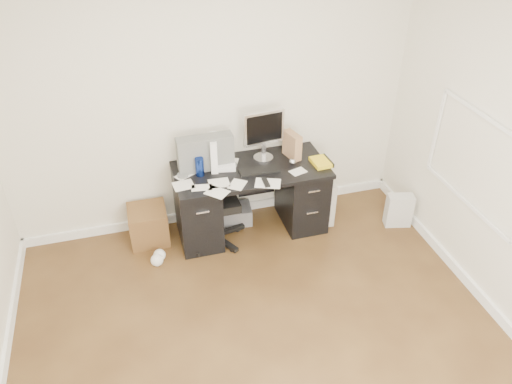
% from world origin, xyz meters
% --- Properties ---
extents(ground, '(4.00, 4.00, 0.00)m').
position_xyz_m(ground, '(0.00, 0.00, 0.00)').
color(ground, '#422A15').
rests_on(ground, ground).
extents(room_shell, '(4.02, 4.02, 2.71)m').
position_xyz_m(room_shell, '(0.03, 0.03, 1.66)').
color(room_shell, silver).
rests_on(room_shell, ground).
extents(desk, '(1.50, 0.70, 0.75)m').
position_xyz_m(desk, '(0.30, 1.65, 0.40)').
color(desk, black).
rests_on(desk, ground).
extents(loose_papers, '(1.10, 0.60, 0.00)m').
position_xyz_m(loose_papers, '(0.10, 1.60, 0.75)').
color(loose_papers, white).
rests_on(loose_papers, desk).
extents(lcd_monitor, '(0.44, 0.29, 0.53)m').
position_xyz_m(lcd_monitor, '(0.47, 1.79, 1.01)').
color(lcd_monitor, silver).
rests_on(lcd_monitor, desk).
extents(keyboard, '(0.39, 0.14, 0.02)m').
position_xyz_m(keyboard, '(0.36, 1.57, 0.76)').
color(keyboard, black).
rests_on(keyboard, desk).
extents(computer_mouse, '(0.07, 0.07, 0.07)m').
position_xyz_m(computer_mouse, '(0.71, 1.61, 0.78)').
color(computer_mouse, silver).
rests_on(computer_mouse, desk).
extents(travel_mug, '(0.09, 0.09, 0.18)m').
position_xyz_m(travel_mug, '(-0.20, 1.66, 0.84)').
color(travel_mug, navy).
rests_on(travel_mug, desk).
extents(white_binder, '(0.18, 0.29, 0.32)m').
position_xyz_m(white_binder, '(-0.03, 1.77, 0.91)').
color(white_binder, white).
rests_on(white_binder, desk).
extents(magazine_file, '(0.17, 0.25, 0.26)m').
position_xyz_m(magazine_file, '(0.76, 1.75, 0.88)').
color(magazine_file, '#976949').
rests_on(magazine_file, desk).
extents(pen_cup, '(0.10, 0.10, 0.21)m').
position_xyz_m(pen_cup, '(0.76, 1.91, 0.85)').
color(pen_cup, brown).
rests_on(pen_cup, desk).
extents(yellow_book, '(0.18, 0.23, 0.04)m').
position_xyz_m(yellow_book, '(0.99, 1.54, 0.77)').
color(yellow_book, yellow).
rests_on(yellow_book, desk).
extents(paper_remote, '(0.29, 0.26, 0.02)m').
position_xyz_m(paper_remote, '(0.38, 1.35, 0.76)').
color(paper_remote, white).
rests_on(paper_remote, desk).
extents(office_chair, '(0.63, 0.63, 1.09)m').
position_xyz_m(office_chair, '(-0.11, 1.60, 0.55)').
color(office_chair, '#555855').
rests_on(office_chair, ground).
extents(pc_tower, '(0.27, 0.52, 0.50)m').
position_xyz_m(pc_tower, '(1.07, 1.70, 0.25)').
color(pc_tower, '#B9B5A7').
rests_on(pc_tower, ground).
extents(shopping_bag, '(0.31, 0.25, 0.37)m').
position_xyz_m(shopping_bag, '(1.82, 1.30, 0.18)').
color(shopping_bag, silver).
rests_on(shopping_bag, ground).
extents(wicker_basket, '(0.38, 0.38, 0.38)m').
position_xyz_m(wicker_basket, '(-0.74, 1.76, 0.19)').
color(wicker_basket, '#4B3316').
rests_on(wicker_basket, ground).
extents(desk_printer, '(0.34, 0.29, 0.19)m').
position_xyz_m(desk_printer, '(0.18, 1.82, 0.09)').
color(desk_printer, slate).
rests_on(desk_printer, ground).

